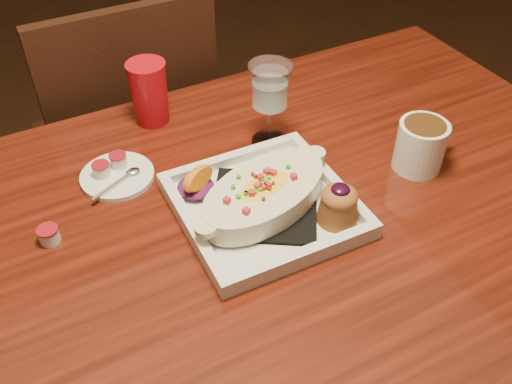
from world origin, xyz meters
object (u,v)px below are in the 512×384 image
saucer (115,174)px  red_tumbler (149,93)px  table (235,272)px  coffee_mug (422,144)px  plate (269,199)px  chair_far (131,144)px  goblet (270,91)px

saucer → red_tumbler: (0.12, 0.14, 0.06)m
table → saucer: saucer is taller
saucer → red_tumbler: 0.20m
saucer → red_tumbler: size_ratio=1.02×
table → coffee_mug: (0.38, -0.00, 0.15)m
plate → saucer: size_ratio=2.16×
table → coffee_mug: size_ratio=11.98×
plate → saucer: 0.29m
coffee_mug → saucer: coffee_mug is taller
chair_far → goblet: 0.59m
table → plate: plate is taller
coffee_mug → plate: bearing=170.3°
plate → table: bearing=-166.0°
table → goblet: goblet is taller
table → saucer: 0.28m
goblet → red_tumbler: bearing=134.7°
goblet → saucer: size_ratio=1.26×
table → red_tumbler: bearing=90.8°
table → coffee_mug: coffee_mug is taller
chair_far → plate: bearing=96.9°
chair_far → red_tumbler: size_ratio=7.19×
table → goblet: size_ratio=8.97×
plate → red_tumbler: bearing=104.1°
chair_far → saucer: bearing=72.6°
coffee_mug → goblet: (-0.21, 0.19, 0.07)m
coffee_mug → goblet: goblet is taller
table → goblet: (0.17, 0.19, 0.21)m
coffee_mug → red_tumbler: size_ratio=0.97×
chair_far → goblet: (0.17, -0.44, 0.36)m
saucer → red_tumbler: bearing=49.1°
red_tumbler → plate: bearing=-77.1°
table → saucer: bearing=119.8°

